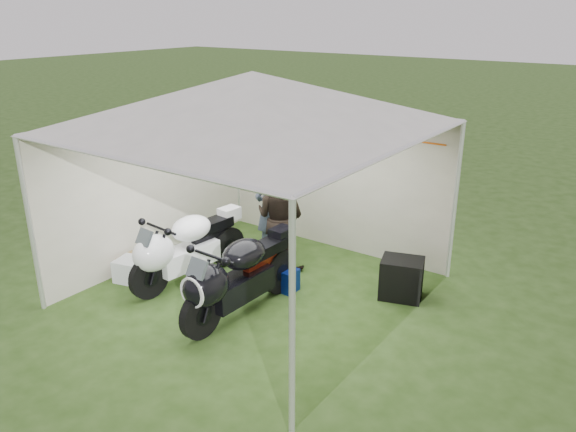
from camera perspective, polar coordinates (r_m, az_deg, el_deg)
name	(u,v)px	position (r m, az deg, el deg)	size (l,w,h in m)	color
ground	(257,291)	(7.93, -3.18, -7.63)	(80.00, 80.00, 0.00)	#284614
canopy_tent	(255,106)	(7.12, -3.42, 11.11)	(5.66, 5.66, 3.00)	silver
motorcycle_white	(183,247)	(8.06, -10.59, -3.08)	(0.58, 2.03, 1.00)	black
motorcycle_black	(236,276)	(7.08, -5.34, -6.08)	(0.51, 2.09, 1.03)	black
paddock_stand	(282,278)	(7.91, -0.57, -6.36)	(0.43, 0.27, 0.32)	#0F2CAF
person_dark_jacket	(280,217)	(8.32, -0.80, -0.13)	(0.78, 0.61, 1.61)	black
person_blue_jacket	(270,207)	(8.67, -1.83, 0.91)	(0.61, 0.40, 1.67)	slate
equipment_box	(401,278)	(7.80, 11.45, -6.22)	(0.56, 0.44, 0.56)	black
crate_0	(134,270)	(8.44, -15.41, -5.34)	(0.49, 0.38, 0.33)	silver
crate_1	(134,267)	(8.55, -15.38, -5.00)	(0.36, 0.36, 0.32)	olive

